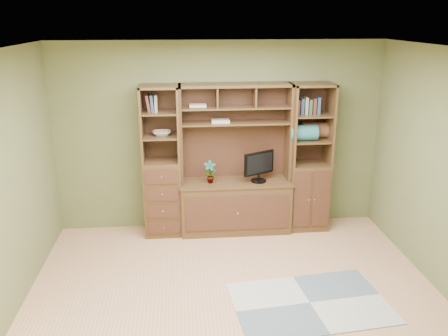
{
  "coord_description": "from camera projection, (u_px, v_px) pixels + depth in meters",
  "views": [
    {
      "loc": [
        -0.54,
        -4.35,
        2.89
      ],
      "look_at": [
        -0.01,
        1.2,
        1.1
      ],
      "focal_mm": 38.0,
      "sensor_mm": 36.0,
      "label": 1
    }
  ],
  "objects": [
    {
      "name": "blanket_teal",
      "position": [
        303.0,
        133.0,
        6.37
      ],
      "size": [
        0.37,
        0.21,
        0.21
      ],
      "primitive_type": "cube",
      "color": "#28676B",
      "rests_on": "right_tower"
    },
    {
      "name": "bowl",
      "position": [
        162.0,
        133.0,
        6.24
      ],
      "size": [
        0.24,
        0.24,
        0.06
      ],
      "primitive_type": "imported",
      "color": "beige",
      "rests_on": "left_tower"
    },
    {
      "name": "monitor",
      "position": [
        259.0,
        161.0,
        6.4
      ],
      "size": [
        0.52,
        0.41,
        0.58
      ],
      "primitive_type": "cube",
      "rotation": [
        0.0,
        0.0,
        0.49
      ],
      "color": "black",
      "rests_on": "center_hutch"
    },
    {
      "name": "room",
      "position": [
        237.0,
        186.0,
        4.66
      ],
      "size": [
        4.6,
        4.1,
        2.64
      ],
      "color": "tan",
      "rests_on": "ground"
    },
    {
      "name": "blanket_red",
      "position": [
        316.0,
        130.0,
        6.51
      ],
      "size": [
        0.39,
        0.21,
        0.21
      ],
      "primitive_type": "cube",
      "color": "brown",
      "rests_on": "right_tower"
    },
    {
      "name": "magazines",
      "position": [
        220.0,
        121.0,
        6.31
      ],
      "size": [
        0.24,
        0.17,
        0.04
      ],
      "primitive_type": "cube",
      "color": "#C1B1A4",
      "rests_on": "center_hutch"
    },
    {
      "name": "left_tower",
      "position": [
        162.0,
        162.0,
        6.36
      ],
      "size": [
        0.5,
        0.45,
        2.05
      ],
      "primitive_type": "cube",
      "color": "#4A311A",
      "rests_on": "ground"
    },
    {
      "name": "center_hutch",
      "position": [
        236.0,
        161.0,
        6.41
      ],
      "size": [
        1.54,
        0.53,
        2.05
      ],
      "primitive_type": "cube",
      "color": "#4A311A",
      "rests_on": "ground"
    },
    {
      "name": "rug",
      "position": [
        310.0,
        303.0,
        5.0
      ],
      "size": [
        1.71,
        1.24,
        0.01
      ],
      "primitive_type": "cube",
      "rotation": [
        0.0,
        0.0,
        0.11
      ],
      "color": "gray",
      "rests_on": "ground"
    },
    {
      "name": "right_tower",
      "position": [
        309.0,
        158.0,
        6.54
      ],
      "size": [
        0.55,
        0.45,
        2.05
      ],
      "primitive_type": "cube",
      "color": "#4A311A",
      "rests_on": "ground"
    },
    {
      "name": "orchid",
      "position": [
        210.0,
        172.0,
        6.38
      ],
      "size": [
        0.17,
        0.11,
        0.31
      ],
      "primitive_type": "imported",
      "color": "#985B33",
      "rests_on": "center_hutch"
    }
  ]
}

